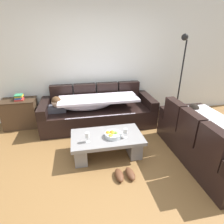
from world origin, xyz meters
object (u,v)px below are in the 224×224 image
(floor_lamp, at_px, (181,73))
(coffee_table, at_px, (107,143))
(fruit_bowl, at_px, (113,135))
(wine_glass_near_right, at_px, (125,132))
(couch_near_window, at_px, (207,141))
(side_cabinet, at_px, (21,113))
(pair_of_shoes, at_px, (125,174))
(book_stack_on_cabinet, at_px, (19,97))
(couch_along_wall, at_px, (97,111))
(wine_glass_near_left, at_px, (87,136))

(floor_lamp, bearing_deg, coffee_table, -148.30)
(fruit_bowl, height_order, wine_glass_near_right, wine_glass_near_right)
(couch_near_window, bearing_deg, side_cabinet, 61.65)
(coffee_table, distance_m, pair_of_shoes, 0.65)
(floor_lamp, bearing_deg, wine_glass_near_right, -141.42)
(book_stack_on_cabinet, height_order, pair_of_shoes, book_stack_on_cabinet)
(floor_lamp, distance_m, pair_of_shoes, 2.74)
(fruit_bowl, relative_size, wine_glass_near_right, 1.69)
(couch_along_wall, xyz_separation_m, pair_of_shoes, (0.21, -1.76, -0.28))
(couch_near_window, xyz_separation_m, pair_of_shoes, (-1.44, -0.19, -0.29))
(coffee_table, relative_size, book_stack_on_cabinet, 5.72)
(wine_glass_near_left, bearing_deg, wine_glass_near_right, 0.59)
(couch_along_wall, xyz_separation_m, wine_glass_near_left, (-0.29, -1.29, 0.17))
(couch_along_wall, relative_size, floor_lamp, 1.28)
(floor_lamp, bearing_deg, couch_along_wall, -178.95)
(wine_glass_near_left, relative_size, book_stack_on_cabinet, 0.79)
(wine_glass_near_right, distance_m, side_cabinet, 2.52)
(fruit_bowl, bearing_deg, wine_glass_near_left, -170.57)
(couch_near_window, distance_m, fruit_bowl, 1.56)
(fruit_bowl, height_order, side_cabinet, side_cabinet)
(fruit_bowl, bearing_deg, pair_of_shoes, -82.02)
(wine_glass_near_left, bearing_deg, pair_of_shoes, -43.33)
(side_cabinet, bearing_deg, fruit_bowl, -38.60)
(book_stack_on_cabinet, distance_m, floor_lamp, 3.65)
(book_stack_on_cabinet, bearing_deg, floor_lamp, -3.00)
(coffee_table, xyz_separation_m, wine_glass_near_right, (0.29, -0.12, 0.26))
(side_cabinet, distance_m, pair_of_shoes, 2.75)
(wine_glass_near_left, height_order, pair_of_shoes, wine_glass_near_left)
(side_cabinet, xyz_separation_m, book_stack_on_cabinet, (0.04, 0.00, 0.38))
(couch_near_window, xyz_separation_m, book_stack_on_cabinet, (-3.28, 1.80, 0.36))
(coffee_table, xyz_separation_m, wine_glass_near_left, (-0.33, -0.13, 0.26))
(book_stack_on_cabinet, relative_size, pair_of_shoes, 0.70)
(fruit_bowl, distance_m, floor_lamp, 2.34)
(wine_glass_near_right, bearing_deg, pair_of_shoes, -104.73)
(fruit_bowl, xyz_separation_m, wine_glass_near_left, (-0.42, -0.07, 0.07))
(wine_glass_near_right, bearing_deg, couch_near_window, -12.32)
(floor_lamp, bearing_deg, wine_glass_near_left, -149.78)
(wine_glass_near_right, bearing_deg, wine_glass_near_left, -179.41)
(wine_glass_near_left, distance_m, floor_lamp, 2.70)
(coffee_table, bearing_deg, wine_glass_near_right, -22.32)
(wine_glass_near_right, distance_m, pair_of_shoes, 0.67)
(fruit_bowl, xyz_separation_m, floor_lamp, (1.85, 1.25, 0.69))
(couch_near_window, bearing_deg, coffee_table, 75.80)
(couch_along_wall, relative_size, side_cabinet, 3.45)
(couch_along_wall, xyz_separation_m, floor_lamp, (1.98, 0.04, 0.79))
(wine_glass_near_left, height_order, book_stack_on_cabinet, book_stack_on_cabinet)
(book_stack_on_cabinet, bearing_deg, fruit_bowl, -39.29)
(coffee_table, relative_size, fruit_bowl, 4.29)
(wine_glass_near_left, bearing_deg, side_cabinet, 132.49)
(floor_lamp, bearing_deg, book_stack_on_cabinet, 177.00)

